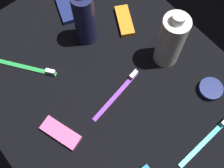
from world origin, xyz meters
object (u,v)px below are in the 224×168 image
lotion_bottle (84,18)px  toothbrush_green (29,68)px  snack_bar_navy (65,9)px  cream_tin_left (210,89)px  toothbrush_teal (208,139)px  snack_bar_orange (124,21)px  toothbrush_purple (119,92)px  bodywash_bottle (171,41)px  snack_bar_pink (61,133)px

lotion_bottle → toothbrush_green: 20.65cm
snack_bar_navy → cream_tin_left: (46.37, 14.33, 0.16)cm
toothbrush_green → snack_bar_navy: size_ratio=1.47×
toothbrush_green → snack_bar_navy: (-9.79, 19.54, 0.14)cm
toothbrush_teal → snack_bar_orange: (-40.25, 7.02, 0.14)cm
lotion_bottle → toothbrush_purple: (19.54, -4.36, -8.34)cm
bodywash_bottle → toothbrush_purple: bearing=-90.0°
snack_bar_pink → lotion_bottle: bearing=111.4°
lotion_bottle → toothbrush_teal: 44.42cm
cream_tin_left → lotion_bottle: bearing=-156.5°
lotion_bottle → cream_tin_left: 38.63cm
toothbrush_purple → snack_bar_navy: 31.68cm
cream_tin_left → snack_bar_pink: bearing=-112.9°
bodywash_bottle → snack_bar_orange: (-16.42, -1.17, -8.06)cm
bodywash_bottle → cream_tin_left: size_ratio=3.02×
toothbrush_purple → toothbrush_green: size_ratio=1.17×
toothbrush_green → snack_bar_orange: (5.06, 30.54, 0.14)cm
cream_tin_left → snack_bar_navy: bearing=-162.8°
toothbrush_teal → snack_bar_navy: 55.24cm
toothbrush_teal → toothbrush_green: (-45.31, -23.52, 0.00)cm
snack_bar_orange → cream_tin_left: cream_tin_left is taller
toothbrush_teal → cream_tin_left: bearing=130.1°
lotion_bottle → toothbrush_teal: (43.37, 4.73, -8.34)cm
snack_bar_orange → snack_bar_navy: 18.48cm
bodywash_bottle → toothbrush_teal: 26.50cm
bodywash_bottle → snack_bar_pink: size_ratio=1.85×
toothbrush_purple → toothbrush_teal: bearing=20.9°
bodywash_bottle → toothbrush_green: (-21.48, -31.71, -8.20)cm
snack_bar_navy → cream_tin_left: cream_tin_left is taller
lotion_bottle → bodywash_bottle: 23.42cm
toothbrush_green → lotion_bottle: bearing=84.1°
toothbrush_purple → toothbrush_green: same height
bodywash_bottle → snack_bar_orange: 18.33cm
bodywash_bottle → snack_bar_pink: 36.62cm
bodywash_bottle → snack_bar_navy: 34.50cm
toothbrush_teal → bodywash_bottle: bearing=161.0°
snack_bar_orange → bodywash_bottle: bearing=32.4°
snack_bar_pink → snack_bar_navy: size_ratio=1.00×
lotion_bottle → snack_bar_navy: bearing=176.4°
snack_bar_pink → cream_tin_left: cream_tin_left is taller
lotion_bottle → toothbrush_teal: size_ratio=1.12×
snack_bar_pink → snack_bar_navy: same height
bodywash_bottle → snack_bar_orange: size_ratio=1.85×
toothbrush_green → cream_tin_left: toothbrush_green is taller
lotion_bottle → bodywash_bottle: bearing=33.5°
bodywash_bottle → toothbrush_green: bearing=-124.1°
snack_bar_pink → cream_tin_left: (15.98, 37.86, 0.16)cm
lotion_bottle → toothbrush_green: (-1.94, -18.79, -8.34)cm
toothbrush_purple → cream_tin_left: bearing=52.1°
toothbrush_teal → toothbrush_green: size_ratio=1.18×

